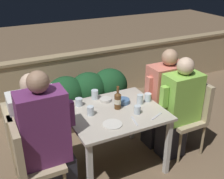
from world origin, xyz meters
TOP-DOWN VIEW (x-y plane):
  - ground_plane at (0.00, 0.00)m, footprint 16.00×16.00m
  - parapet_wall at (0.00, 1.73)m, footprint 9.00×0.18m
  - dining_table at (0.00, 0.00)m, footprint 0.99×0.84m
  - planter_hedge at (0.10, 1.00)m, footprint 1.17×0.47m
  - chair_left_near at (-0.94, -0.14)m, footprint 0.41×0.41m
  - person_purple_stripe at (-0.75, -0.14)m, footprint 0.50×0.26m
  - chair_left_far at (-0.96, 0.14)m, footprint 0.41×0.41m
  - person_white_polo at (-0.76, 0.14)m, footprint 0.51×0.26m
  - chair_right_near at (0.94, -0.12)m, footprint 0.41×0.41m
  - person_green_blouse at (0.75, -0.12)m, footprint 0.49×0.26m
  - chair_right_far at (0.95, 0.15)m, footprint 0.41×0.41m
  - person_coral_top at (0.75, 0.15)m, footprint 0.52×0.26m
  - beer_bottle at (0.05, 0.03)m, footprint 0.07×0.07m
  - plate_0 at (-0.14, -0.23)m, footprint 0.19×0.19m
  - bowl_0 at (0.16, 0.12)m, footprint 0.15×0.15m
  - bowl_1 at (0.01, 0.24)m, footprint 0.13×0.13m
  - glass_cup_0 at (0.32, 0.02)m, footprint 0.07×0.07m
  - glass_cup_1 at (0.43, 0.04)m, footprint 0.08×0.08m
  - glass_cup_2 at (-0.26, 0.03)m, footprint 0.07×0.07m
  - glass_cup_3 at (0.18, -0.15)m, footprint 0.07×0.07m
  - glass_cup_4 at (-0.29, 0.28)m, footprint 0.08×0.08m
  - glass_cup_5 at (-0.08, 0.35)m, footprint 0.08×0.08m
  - fork_0 at (0.08, -0.27)m, footprint 0.05×0.17m
  - fork_1 at (0.33, -0.29)m, footprint 0.16×0.09m
  - potted_plant at (1.22, 0.78)m, footprint 0.30×0.30m

SIDE VIEW (x-z plane):
  - ground_plane at x=0.00m, z-range 0.00..0.00m
  - potted_plant at x=1.22m, z-range 0.07..0.70m
  - parapet_wall at x=0.00m, z-range 0.01..0.82m
  - planter_hedge at x=0.10m, z-range 0.04..0.79m
  - chair_left_near at x=-0.94m, z-range 0.09..0.98m
  - chair_left_far at x=-0.96m, z-range 0.09..0.98m
  - chair_right_near at x=0.94m, z-range 0.09..0.98m
  - chair_right_far at x=0.95m, z-range 0.09..0.98m
  - person_green_blouse at x=0.75m, z-range 0.00..1.21m
  - person_white_polo at x=-0.76m, z-range 0.00..1.22m
  - person_coral_top at x=0.75m, z-range 0.00..1.22m
  - dining_table at x=0.00m, z-range 0.26..0.97m
  - person_purple_stripe at x=-0.75m, z-range 0.00..1.34m
  - fork_0 at x=0.08m, z-range 0.71..0.71m
  - fork_1 at x=0.33m, z-range 0.71..0.71m
  - plate_0 at x=-0.14m, z-range 0.71..0.72m
  - bowl_1 at x=0.01m, z-range 0.71..0.74m
  - bowl_0 at x=0.16m, z-range 0.71..0.76m
  - glass_cup_4 at x=-0.29m, z-range 0.71..0.79m
  - glass_cup_3 at x=0.18m, z-range 0.71..0.79m
  - glass_cup_1 at x=0.43m, z-range 0.71..0.80m
  - glass_cup_2 at x=-0.26m, z-range 0.71..0.80m
  - glass_cup_5 at x=-0.08m, z-range 0.71..0.81m
  - glass_cup_0 at x=0.32m, z-range 0.71..0.82m
  - beer_bottle at x=0.05m, z-range 0.68..0.93m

